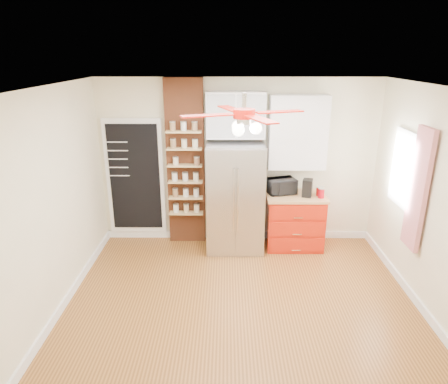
{
  "coord_description": "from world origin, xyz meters",
  "views": [
    {
      "loc": [
        -0.19,
        -4.32,
        3.05
      ],
      "look_at": [
        -0.22,
        0.9,
        1.22
      ],
      "focal_mm": 32.0,
      "sensor_mm": 36.0,
      "label": 1
    }
  ],
  "objects_px": {
    "fridge": "(235,197)",
    "toaster_oven": "(281,186)",
    "coffee_maker": "(307,188)",
    "pantry_jar_oats": "(176,161)",
    "ceiling_fan": "(244,114)",
    "canister_left": "(321,193)",
    "red_cabinet": "(294,221)"
  },
  "relations": [
    {
      "from": "fridge",
      "to": "toaster_oven",
      "type": "distance_m",
      "value": 0.77
    },
    {
      "from": "coffee_maker",
      "to": "pantry_jar_oats",
      "type": "xyz_separation_m",
      "value": [
        -2.08,
        0.14,
        0.39
      ]
    },
    {
      "from": "coffee_maker",
      "to": "pantry_jar_oats",
      "type": "bearing_deg",
      "value": -166.26
    },
    {
      "from": "ceiling_fan",
      "to": "canister_left",
      "type": "height_order",
      "value": "ceiling_fan"
    },
    {
      "from": "toaster_oven",
      "to": "pantry_jar_oats",
      "type": "height_order",
      "value": "pantry_jar_oats"
    },
    {
      "from": "coffee_maker",
      "to": "toaster_oven",
      "type": "bearing_deg",
      "value": 179.12
    },
    {
      "from": "toaster_oven",
      "to": "canister_left",
      "type": "xyz_separation_m",
      "value": [
        0.6,
        -0.21,
        -0.05
      ]
    },
    {
      "from": "ceiling_fan",
      "to": "pantry_jar_oats",
      "type": "bearing_deg",
      "value": 119.33
    },
    {
      "from": "fridge",
      "to": "coffee_maker",
      "type": "xyz_separation_m",
      "value": [
        1.13,
        -0.0,
        0.16
      ]
    },
    {
      "from": "red_cabinet",
      "to": "canister_left",
      "type": "relative_size",
      "value": 6.39
    },
    {
      "from": "fridge",
      "to": "toaster_oven",
      "type": "height_order",
      "value": "fridge"
    },
    {
      "from": "fridge",
      "to": "pantry_jar_oats",
      "type": "relative_size",
      "value": 14.94
    },
    {
      "from": "coffee_maker",
      "to": "canister_left",
      "type": "height_order",
      "value": "coffee_maker"
    },
    {
      "from": "red_cabinet",
      "to": "toaster_oven",
      "type": "distance_m",
      "value": 0.62
    },
    {
      "from": "red_cabinet",
      "to": "toaster_oven",
      "type": "xyz_separation_m",
      "value": [
        -0.23,
        0.08,
        0.57
      ]
    },
    {
      "from": "toaster_oven",
      "to": "canister_left",
      "type": "bearing_deg",
      "value": -35.91
    },
    {
      "from": "ceiling_fan",
      "to": "fridge",
      "type": "bearing_deg",
      "value": 91.76
    },
    {
      "from": "fridge",
      "to": "canister_left",
      "type": "xyz_separation_m",
      "value": [
        1.34,
        -0.08,
        0.1
      ]
    },
    {
      "from": "red_cabinet",
      "to": "coffee_maker",
      "type": "height_order",
      "value": "coffee_maker"
    },
    {
      "from": "fridge",
      "to": "coffee_maker",
      "type": "distance_m",
      "value": 1.15
    },
    {
      "from": "ceiling_fan",
      "to": "toaster_oven",
      "type": "height_order",
      "value": "ceiling_fan"
    },
    {
      "from": "red_cabinet",
      "to": "pantry_jar_oats",
      "type": "relative_size",
      "value": 8.02
    },
    {
      "from": "ceiling_fan",
      "to": "coffee_maker",
      "type": "distance_m",
      "value": 2.4
    },
    {
      "from": "toaster_oven",
      "to": "pantry_jar_oats",
      "type": "bearing_deg",
      "value": 162.8
    },
    {
      "from": "fridge",
      "to": "red_cabinet",
      "type": "bearing_deg",
      "value": 2.95
    },
    {
      "from": "red_cabinet",
      "to": "toaster_oven",
      "type": "height_order",
      "value": "toaster_oven"
    },
    {
      "from": "coffee_maker",
      "to": "canister_left",
      "type": "relative_size",
      "value": 1.88
    },
    {
      "from": "toaster_oven",
      "to": "pantry_jar_oats",
      "type": "distance_m",
      "value": 1.73
    },
    {
      "from": "fridge",
      "to": "ceiling_fan",
      "type": "distance_m",
      "value": 2.25
    },
    {
      "from": "ceiling_fan",
      "to": "coffee_maker",
      "type": "bearing_deg",
      "value": 56.3
    },
    {
      "from": "ceiling_fan",
      "to": "canister_left",
      "type": "bearing_deg",
      "value": 50.24
    },
    {
      "from": "toaster_oven",
      "to": "red_cabinet",
      "type": "bearing_deg",
      "value": -35.41
    }
  ]
}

